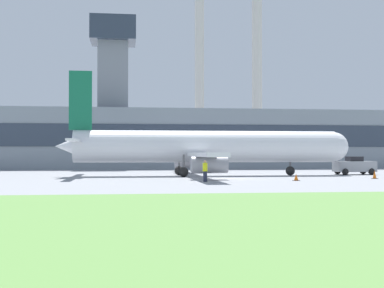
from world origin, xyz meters
The scene contains 9 objects.
ground_plane centered at (0.00, 0.00, 0.00)m, with size 400.00×400.00×0.00m, color gray.
terminal_building centered at (-0.67, 34.19, 4.85)m, with size 68.52×14.32×22.60m.
smokestack_left centered at (7.50, 72.53, 21.87)m, with size 2.44×2.44×43.54m.
smokestack_right centered at (20.13, 69.47, 21.12)m, with size 2.60×2.60×42.03m.
airplane centered at (-1.50, 5.69, 2.88)m, with size 29.64×28.01×10.33m.
pushback_tug centered at (14.96, 6.95, 0.88)m, with size 4.19×2.68×1.93m.
ground_crew_person centered at (-2.94, -5.26, 0.89)m, with size 0.48×0.48×1.74m.
traffic_cone_near_nose centered at (12.90, -1.90, 0.34)m, with size 0.49×0.49×0.74m.
traffic_cone_wingtip centered at (4.82, -4.41, 0.26)m, with size 0.54×0.54×0.57m.
Camera 1 is at (-9.27, -47.25, 2.28)m, focal length 50.00 mm.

